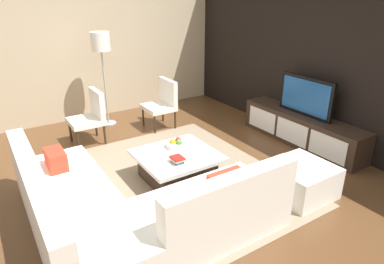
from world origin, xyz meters
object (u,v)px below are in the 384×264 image
Objects in this scene: ottoman at (301,180)px; accent_chair_far at (163,101)px; media_console at (301,129)px; accent_chair_near at (91,114)px; floor_lamp at (101,47)px; sectional_couch at (125,208)px; television at (306,96)px; fruit_bowl at (177,144)px; coffee_table at (177,166)px; book_stack at (178,160)px.

ottoman is 2.96m from accent_chair_far.
media_console is 1.58m from ottoman.
ottoman is at bearing 36.27° from accent_chair_near.
sectional_couch is at bearing -16.61° from floor_lamp.
television is 2.25m from fruit_bowl.
television reaches higher than coffee_table.
media_console is at bearing 130.40° from ottoman.
accent_chair_near is at bearing -150.84° from ottoman.
coffee_table is at bearing 151.78° from book_stack.
television reaches higher than book_stack.
fruit_bowl is at bearing 151.23° from book_stack.
floor_lamp is (-0.65, 0.49, 0.94)m from accent_chair_near.
floor_lamp is (-3.07, 0.92, 1.15)m from sectional_couch.
coffee_table is 1.98m from accent_chair_far.
accent_chair_near is 5.18× the size of book_stack.
television is at bearing 82.78° from fruit_bowl.
accent_chair_far reaches higher than media_console.
accent_chair_far is at bearing -141.12° from television.
book_stack is at bearing -1.18° from floor_lamp.
sectional_couch is 0.96m from book_stack.
accent_chair_far is (-1.90, -1.53, 0.24)m from media_console.
ottoman is at bearing 37.22° from fruit_bowl.
accent_chair_near reaches higher than sectional_couch.
ottoman is 4.17× the size of book_stack.
accent_chair_near is at bearing -158.35° from fruit_bowl.
sectional_couch is 2.47m from accent_chair_near.
television is at bearing 130.39° from ottoman.
accent_chair_far is (-2.92, -0.32, 0.29)m from ottoman.
fruit_bowl is at bearing 28.76° from accent_chair_near.
floor_lamp is 1.41m from accent_chair_far.
media_console is at bearing 87.51° from coffee_table.
book_stack reaches higher than ottoman.
television reaches higher than sectional_couch.
ottoman is (2.94, 1.64, -0.29)m from accent_chair_near.
ottoman is at bearing 52.89° from book_stack.
fruit_bowl is at bearing -97.22° from media_console.
accent_chair_near reaches higher than fruit_bowl.
sectional_couch reaches higher than ottoman.
media_console is at bearing 42.61° from floor_lamp.
fruit_bowl is at bearing -15.69° from accent_chair_far.
accent_chair_far is at bearing -173.67° from ottoman.
coffee_table is at bearing 1.39° from floor_lamp.
sectional_couch is at bearing -29.20° from accent_chair_far.
floor_lamp is (-2.56, -2.36, 1.18)m from media_console.
media_console is 2.19× the size of coffee_table.
television is 3.44m from accent_chair_near.
book_stack is (0.39, -0.22, -0.00)m from fruit_bowl.
television is 0.41× the size of sectional_couch.
media_console reaches higher than coffee_table.
floor_lamp is 10.04× the size of book_stack.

